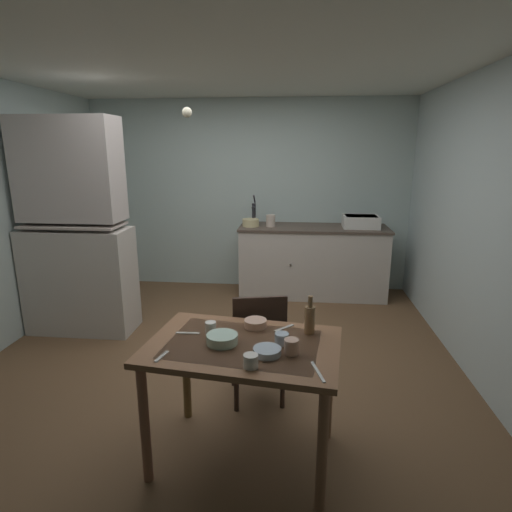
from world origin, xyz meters
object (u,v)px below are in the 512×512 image
object	(u,v)px
hand_pump	(254,212)
teacup_cream	(291,347)
hutch_cabinet	(76,236)
serving_bowl_wide	(255,323)
chair_far_side	(258,344)
sink_basin	(361,221)
dining_table	(243,360)
glass_bottle	(310,319)
mixing_bowl_counter	(251,223)

from	to	relation	value
hand_pump	teacup_cream	xyz separation A→B (m)	(0.54, -3.20, -0.26)
hutch_cabinet	serving_bowl_wide	world-z (taller)	hutch_cabinet
chair_far_side	serving_bowl_wide	size ratio (longest dim) A/B	6.24
serving_bowl_wide	hand_pump	bearing A→B (deg)	96.14
sink_basin	serving_bowl_wide	xyz separation A→B (m)	(-1.04, -2.82, -0.19)
dining_table	hand_pump	bearing A→B (deg)	94.76
teacup_cream	serving_bowl_wide	bearing A→B (deg)	124.86
hutch_cabinet	glass_bottle	world-z (taller)	hutch_cabinet
mixing_bowl_counter	glass_bottle	bearing A→B (deg)	-76.56
mixing_bowl_counter	chair_far_side	size ratio (longest dim) A/B	0.24
chair_far_side	glass_bottle	distance (m)	0.67
hand_pump	glass_bottle	size ratio (longest dim) A/B	1.62
hand_pump	chair_far_side	xyz separation A→B (m)	(0.29, -2.50, -0.60)
sink_basin	chair_far_side	xyz separation A→B (m)	(-1.06, -2.46, -0.51)
teacup_cream	chair_far_side	bearing A→B (deg)	109.76
dining_table	chair_far_side	xyz separation A→B (m)	(0.03, 0.60, -0.19)
sink_basin	glass_bottle	bearing A→B (deg)	-103.80
dining_table	hutch_cabinet	bearing A→B (deg)	138.16
hand_pump	chair_far_side	size ratio (longest dim) A/B	0.44
mixing_bowl_counter	glass_bottle	world-z (taller)	glass_bottle
dining_table	teacup_cream	size ratio (longest dim) A/B	13.96
hand_pump	teacup_cream	bearing A→B (deg)	-80.42
hutch_cabinet	hand_pump	bearing A→B (deg)	39.66
serving_bowl_wide	hutch_cabinet	bearing A→B (deg)	143.03
hand_pump	chair_far_side	distance (m)	2.59
hand_pump	teacup_cream	world-z (taller)	hand_pump
dining_table	sink_basin	bearing A→B (deg)	70.32
glass_bottle	dining_table	bearing A→B (deg)	-154.97
serving_bowl_wide	glass_bottle	xyz separation A→B (m)	(0.34, -0.06, 0.07)
sink_basin	hand_pump	xyz separation A→B (m)	(-1.35, 0.05, 0.09)
dining_table	teacup_cream	xyz separation A→B (m)	(0.28, -0.10, 0.15)
hutch_cabinet	chair_far_side	bearing A→B (deg)	-29.88
mixing_bowl_counter	teacup_cream	world-z (taller)	mixing_bowl_counter
dining_table	glass_bottle	xyz separation A→B (m)	(0.39, 0.18, 0.20)
hand_pump	serving_bowl_wide	size ratio (longest dim) A/B	2.76
chair_far_side	glass_bottle	world-z (taller)	glass_bottle
dining_table	teacup_cream	distance (m)	0.33
chair_far_side	glass_bottle	xyz separation A→B (m)	(0.35, -0.42, 0.39)
sink_basin	glass_bottle	size ratio (longest dim) A/B	1.83
dining_table	teacup_cream	bearing A→B (deg)	-18.85
sink_basin	teacup_cream	world-z (taller)	sink_basin
serving_bowl_wide	teacup_cream	bearing A→B (deg)	-55.14
hutch_cabinet	sink_basin	xyz separation A→B (m)	(3.01, 1.33, -0.03)
mixing_bowl_counter	hand_pump	bearing A→B (deg)	72.56
hand_pump	serving_bowl_wide	distance (m)	2.89
mixing_bowl_counter	dining_table	xyz separation A→B (m)	(0.29, -3.01, -0.29)
sink_basin	hand_pump	world-z (taller)	hand_pump
mixing_bowl_counter	chair_far_side	xyz separation A→B (m)	(0.32, -2.41, -0.48)
mixing_bowl_counter	glass_bottle	xyz separation A→B (m)	(0.68, -2.82, -0.09)
mixing_bowl_counter	dining_table	world-z (taller)	mixing_bowl_counter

